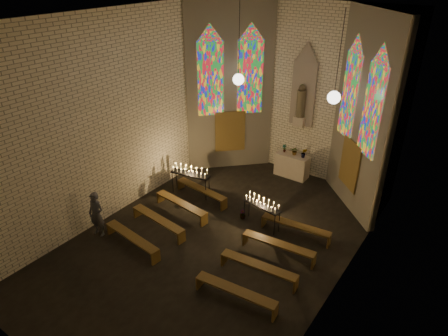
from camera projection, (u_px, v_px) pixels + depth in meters
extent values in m
plane|color=black|center=(216.00, 241.00, 13.22)|extent=(12.00, 12.00, 0.00)
cube|color=#F1E7CA|center=(304.00, 94.00, 15.90)|extent=(8.00, 0.02, 7.00)
cube|color=#F1E7CA|center=(19.00, 257.00, 7.26)|extent=(8.00, 0.02, 7.00)
cube|color=#F1E7CA|center=(121.00, 117.00, 13.62)|extent=(0.02, 12.00, 7.00)
cube|color=#F1E7CA|center=(349.00, 185.00, 9.53)|extent=(0.02, 12.00, 7.00)
cube|color=silver|center=(213.00, 17.00, 9.93)|extent=(8.00, 12.00, 0.01)
cube|color=#F1E7CA|center=(230.00, 89.00, 16.40)|extent=(2.72, 2.72, 7.00)
cube|color=#F1E7CA|center=(362.00, 117.00, 13.59)|extent=(2.72, 2.72, 7.00)
cube|color=#4C3F8C|center=(211.00, 79.00, 15.91)|extent=(0.78, 0.78, 3.00)
cube|color=#4C3F8C|center=(250.00, 78.00, 16.15)|extent=(0.78, 0.78, 3.00)
cube|color=#4C3F8C|center=(350.00, 96.00, 14.04)|extent=(0.78, 0.78, 3.00)
cube|color=#4C3F8C|center=(372.00, 111.00, 12.63)|extent=(0.78, 0.78, 3.00)
cube|color=brown|center=(230.00, 131.00, 17.10)|extent=(0.95, 0.95, 1.80)
cube|color=brown|center=(350.00, 164.00, 14.41)|extent=(0.95, 0.95, 1.80)
cube|color=gray|center=(303.00, 94.00, 15.84)|extent=(1.00, 0.12, 2.60)
cone|color=gray|center=(307.00, 52.00, 15.07)|extent=(1.00, 1.00, 0.80)
cube|color=beige|center=(299.00, 121.00, 16.26)|extent=(0.45, 0.30, 0.40)
cylinder|color=brown|center=(301.00, 104.00, 15.90)|extent=(0.36, 0.36, 1.10)
sphere|color=brown|center=(302.00, 88.00, 15.60)|extent=(0.26, 0.26, 0.26)
sphere|color=white|center=(238.00, 79.00, 15.17)|extent=(0.44, 0.44, 0.44)
cylinder|color=black|center=(239.00, 42.00, 14.52)|extent=(0.02, 0.02, 2.80)
sphere|color=white|center=(334.00, 97.00, 13.23)|extent=(0.44, 0.44, 0.44)
cylinder|color=black|center=(340.00, 55.00, 12.57)|extent=(0.02, 0.02, 2.80)
cube|color=beige|center=(292.00, 165.00, 16.91)|extent=(1.40, 0.60, 1.00)
imported|color=#4C723F|center=(284.00, 148.00, 16.84)|extent=(0.19, 0.13, 0.35)
imported|color=#4C723F|center=(295.00, 151.00, 16.61)|extent=(0.33, 0.30, 0.34)
imported|color=#4C723F|center=(304.00, 153.00, 16.36)|extent=(0.27, 0.24, 0.42)
imported|color=#4C723F|center=(243.00, 214.00, 14.27)|extent=(0.25, 0.25, 0.37)
cube|color=black|center=(190.00, 174.00, 15.40)|extent=(1.61, 0.66, 0.05)
cylinder|color=black|center=(173.00, 182.00, 15.77)|extent=(0.03, 0.03, 0.88)
cylinder|color=black|center=(206.00, 190.00, 15.23)|extent=(0.03, 0.03, 0.88)
cylinder|color=black|center=(176.00, 179.00, 16.01)|extent=(0.03, 0.03, 0.88)
cylinder|color=black|center=(209.00, 187.00, 15.47)|extent=(0.03, 0.03, 0.88)
cube|color=black|center=(262.00, 206.00, 13.61)|extent=(1.45, 0.54, 0.04)
cylinder|color=black|center=(244.00, 210.00, 14.13)|extent=(0.03, 0.03, 0.80)
cylinder|color=black|center=(274.00, 225.00, 13.32)|extent=(0.03, 0.03, 0.80)
cylinder|color=black|center=(249.00, 207.00, 14.30)|extent=(0.03, 0.03, 0.80)
cylinder|color=black|center=(279.00, 222.00, 13.49)|extent=(0.03, 0.03, 0.80)
cube|color=#553D18|center=(201.00, 189.00, 15.34)|extent=(2.38, 0.58, 0.06)
cube|color=#553D18|center=(181.00, 184.00, 16.11)|extent=(0.09, 0.33, 0.43)
cube|color=#553D18|center=(224.00, 205.00, 14.76)|extent=(0.09, 0.33, 0.43)
cube|color=#553D18|center=(296.00, 225.00, 13.29)|extent=(2.38, 0.58, 0.06)
cube|color=#553D18|center=(264.00, 220.00, 13.89)|extent=(0.09, 0.33, 0.43)
cube|color=#553D18|center=(329.00, 241.00, 12.89)|extent=(0.09, 0.33, 0.43)
cube|color=#553D18|center=(181.00, 203.00, 14.47)|extent=(2.38, 0.58, 0.06)
cube|color=#553D18|center=(161.00, 197.00, 15.25)|extent=(0.09, 0.33, 0.43)
cube|color=#553D18|center=(204.00, 220.00, 13.90)|extent=(0.09, 0.33, 0.43)
cube|color=#553D18|center=(279.00, 244.00, 12.43)|extent=(2.38, 0.58, 0.06)
cube|color=#553D18|center=(245.00, 238.00, 13.03)|extent=(0.09, 0.33, 0.43)
cube|color=#553D18|center=(314.00, 261.00, 12.03)|extent=(0.09, 0.33, 0.43)
cube|color=#553D18|center=(158.00, 219.00, 13.61)|extent=(2.38, 0.58, 0.06)
cube|color=#553D18|center=(138.00, 211.00, 14.38)|extent=(0.09, 0.33, 0.43)
cube|color=#553D18|center=(182.00, 238.00, 13.04)|extent=(0.09, 0.33, 0.43)
cube|color=#553D18|center=(259.00, 265.00, 11.56)|extent=(2.38, 0.58, 0.06)
cube|color=#553D18|center=(224.00, 258.00, 12.16)|extent=(0.09, 0.33, 0.43)
cube|color=#553D18|center=(296.00, 285.00, 11.16)|extent=(0.09, 0.33, 0.43)
cube|color=#553D18|center=(132.00, 236.00, 12.74)|extent=(2.38, 0.58, 0.06)
cube|color=#553D18|center=(112.00, 228.00, 13.52)|extent=(0.09, 0.33, 0.43)
cube|color=#553D18|center=(156.00, 258.00, 12.17)|extent=(0.09, 0.33, 0.43)
cube|color=#553D18|center=(236.00, 290.00, 10.70)|extent=(2.38, 0.58, 0.06)
cube|color=#553D18|center=(200.00, 281.00, 11.30)|extent=(0.09, 0.33, 0.43)
cube|color=#553D18|center=(275.00, 312.00, 10.30)|extent=(0.09, 0.33, 0.43)
imported|color=#43444C|center=(96.00, 214.00, 13.19)|extent=(0.64, 0.47, 1.60)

